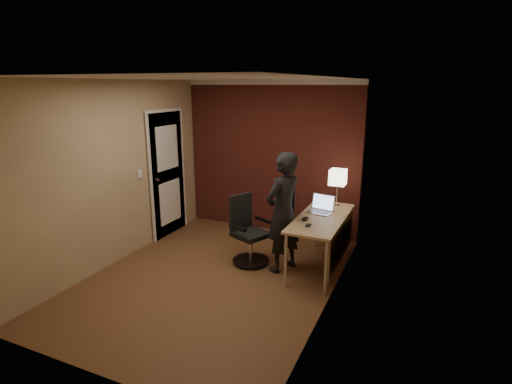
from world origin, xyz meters
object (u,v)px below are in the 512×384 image
Objects in this scene: desk at (327,227)px; mouse at (305,219)px; office_chair at (248,234)px; person at (283,213)px; desk_lamp at (338,178)px; laptop at (321,207)px; phone at (308,225)px.

mouse is at bearing -137.30° from desk.
office_chair is 0.58× the size of person.
desk is 0.35m from mouse.
desk_lamp is at bearing 76.20° from mouse.
office_chair is 0.65m from person.
person is at bearing -2.56° from office_chair.
desk_lamp is 0.92m from mouse.
laptop is at bearing -110.15° from desk_lamp.
desk_lamp is 0.52m from laptop.
laptop is at bearing 122.47° from desk.
laptop is 0.23× the size of person.
laptop is at bearing 26.36° from office_chair.
person is (-0.51, -0.83, -0.34)m from desk_lamp.
laptop is 0.39× the size of office_chair.
person is at bearing -154.07° from desk.
laptop is (-0.14, 0.22, 0.19)m from desk.
phone is (0.10, -0.18, -0.01)m from mouse.
phone is 0.12× the size of office_chair.
mouse is 0.87× the size of phone.
person reaches higher than desk.
mouse is at bearing -105.93° from desk_lamp.
phone is (0.00, -0.62, -0.06)m from laptop.
desk is 13.04× the size of phone.
desk is 0.93× the size of person.
mouse reaches higher than desk.
desk_lamp is 1.04m from person.
desk_lamp is 1.51m from office_chair.
phone is at bearing -59.46° from mouse.
person is (-0.38, -0.47, 0.01)m from laptop.
laptop is 3.71× the size of mouse.
phone is (-0.14, -0.40, 0.13)m from desk.
laptop is 0.45m from mouse.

